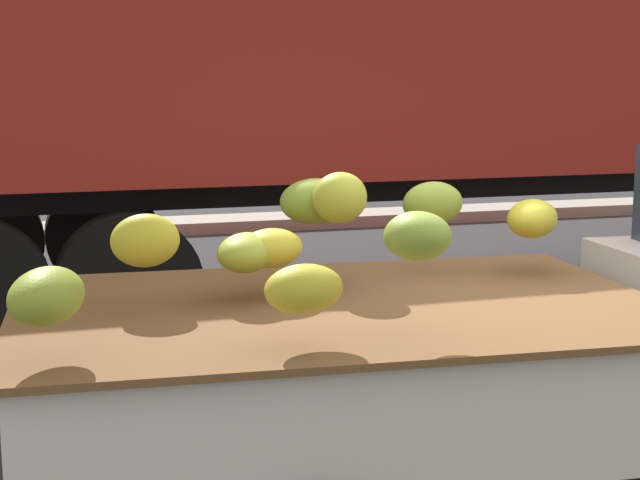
% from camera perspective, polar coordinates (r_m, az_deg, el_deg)
% --- Properties ---
extents(curb_strip, '(80.00, 0.80, 0.16)m').
position_cam_1_polar(curb_strip, '(13.18, -5.71, 0.98)').
color(curb_strip, gray).
rests_on(curb_strip, ground).
extents(semi_trailer, '(12.03, 2.72, 3.95)m').
position_cam_1_polar(semi_trailer, '(9.25, 10.21, 12.53)').
color(semi_trailer, maroon).
rests_on(semi_trailer, ground).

